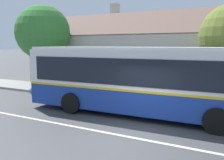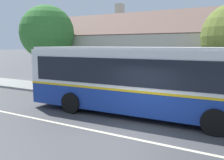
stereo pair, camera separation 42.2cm
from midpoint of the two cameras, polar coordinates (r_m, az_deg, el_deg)
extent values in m
plane|color=#424244|center=(9.14, 4.93, -12.99)|extent=(300.00, 300.00, 0.00)
cube|color=gray|center=(14.55, 15.14, -4.95)|extent=(60.00, 3.00, 0.15)
cube|color=beige|center=(9.14, 4.94, -12.96)|extent=(60.00, 0.16, 0.01)
cube|color=beige|center=(21.74, 16.66, 4.29)|extent=(24.21, 10.10, 3.97)
cube|color=brown|center=(19.33, 15.21, 13.03)|extent=(24.81, 5.12, 2.32)
cube|color=brown|center=(24.23, 18.40, 11.84)|extent=(24.81, 5.12, 2.32)
cube|color=beige|center=(25.26, 2.29, 15.67)|extent=(0.70, 0.70, 1.20)
cube|color=black|center=(21.02, -10.08, 4.93)|extent=(1.10, 0.06, 1.30)
cube|color=#4C3323|center=(16.23, 24.74, -0.59)|extent=(1.00, 0.06, 2.10)
cube|color=navy|center=(11.79, 7.35, -4.21)|extent=(11.13, 2.89, 1.02)
cube|color=gold|center=(11.68, 7.40, -1.52)|extent=(11.15, 2.91, 0.10)
cube|color=white|center=(11.57, 7.47, 2.78)|extent=(11.13, 2.89, 1.66)
cube|color=white|center=(11.52, 7.55, 7.18)|extent=(10.91, 2.76, 0.12)
cube|color=black|center=(12.77, 9.48, 2.77)|extent=(10.16, 0.39, 1.16)
cube|color=black|center=(10.41, 4.99, 1.68)|extent=(10.16, 0.39, 1.16)
cube|color=#192D99|center=(13.46, 3.78, -2.63)|extent=(3.09, 0.14, 0.72)
cylinder|color=black|center=(12.36, 24.56, -5.67)|extent=(1.01, 0.32, 1.00)
cylinder|color=black|center=(9.95, 23.59, -8.84)|extent=(1.01, 0.32, 1.00)
cylinder|color=black|center=(14.25, -2.36, -3.20)|extent=(1.01, 0.32, 1.00)
cylinder|color=black|center=(12.21, -8.35, -5.18)|extent=(1.01, 0.32, 1.00)
cube|color=brown|center=(17.12, -5.29, -0.99)|extent=(1.75, 0.10, 0.04)
cube|color=brown|center=(17.01, -5.57, -1.05)|extent=(1.75, 0.10, 0.04)
cube|color=brown|center=(16.89, -5.86, -1.12)|extent=(1.75, 0.10, 0.04)
cube|color=brown|center=(16.75, -6.13, -0.16)|extent=(1.75, 0.04, 0.10)
cube|color=brown|center=(16.73, -6.13, 0.31)|extent=(1.75, 0.04, 0.10)
cube|color=black|center=(16.65, -3.61, -2.01)|extent=(0.08, 0.43, 0.45)
cube|color=black|center=(17.46, -7.43, -1.60)|extent=(0.08, 0.43, 0.45)
cylinder|color=#4C3828|center=(20.46, -13.78, 2.63)|extent=(0.30, 0.30, 2.86)
sphere|color=#387A33|center=(20.40, -14.04, 10.49)|extent=(4.21, 4.21, 4.21)
cylinder|color=slate|center=(19.00, -14.06, -0.53)|extent=(0.06, 0.06, 0.75)
cylinder|color=slate|center=(18.26, -11.59, -0.79)|extent=(0.06, 0.06, 0.75)
cylinder|color=slate|center=(18.57, -12.89, 0.48)|extent=(1.10, 0.06, 0.06)
camera|label=1|loc=(0.21, -89.00, 0.14)|focal=40.00mm
camera|label=2|loc=(0.21, 91.00, -0.14)|focal=40.00mm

